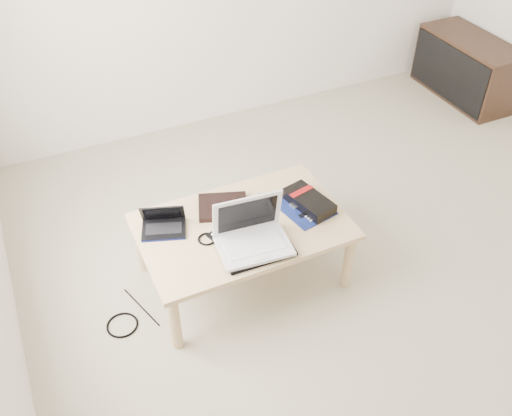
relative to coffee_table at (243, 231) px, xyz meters
name	(u,v)px	position (x,y,z in m)	size (l,w,h in m)	color
ground	(385,269)	(0.78, -0.30, -0.35)	(4.00, 4.00, 0.00)	#BFB49B
coffee_table	(243,231)	(0.00, 0.00, 0.00)	(1.10, 0.70, 0.40)	tan
media_cabinet	(467,68)	(2.55, 1.15, -0.10)	(0.41, 0.90, 0.50)	#392617
book	(223,207)	(-0.04, 0.17, 0.06)	(0.32, 0.30, 0.03)	black
netbook	(163,224)	(-0.39, 0.14, 0.08)	(0.27, 0.23, 0.15)	black
tablet	(232,233)	(-0.08, -0.04, 0.05)	(0.26, 0.23, 0.01)	black
remote	(262,205)	(0.16, 0.09, 0.06)	(0.11, 0.20, 0.02)	silver
neoprene_sleeve	(255,247)	(-0.02, -0.19, 0.06)	(0.36, 0.26, 0.02)	black
white_laptop	(252,235)	(-0.02, -0.17, 0.12)	(0.38, 0.29, 0.26)	silver
motherboard	(304,207)	(0.36, -0.02, 0.05)	(0.29, 0.34, 0.01)	#0D1453
gpu_box	(309,201)	(0.39, -0.01, 0.08)	(0.21, 0.32, 0.07)	black
cable_coil	(207,239)	(-0.21, -0.03, 0.05)	(0.10, 0.10, 0.01)	black
floor_cable_coil	(122,325)	(-0.73, -0.06, -0.35)	(0.17, 0.17, 0.01)	black
floor_cable_trail	(141,307)	(-0.60, 0.02, -0.35)	(0.01, 0.01, 0.34)	black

